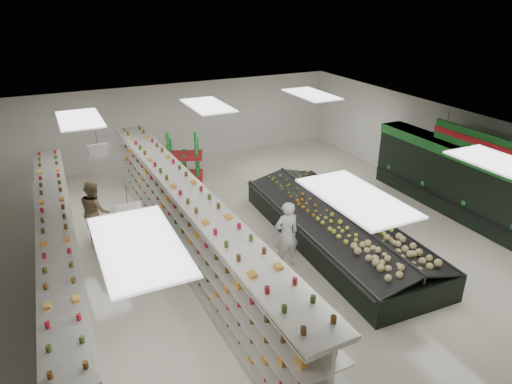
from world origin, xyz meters
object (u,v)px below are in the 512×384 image
produce_island (336,227)px  shopper_background (95,211)px  gondola_left (61,257)px  shopper_main (287,234)px  gondola_center (190,230)px  soda_endcap (184,158)px

produce_island → shopper_background: (-6.11, 3.09, 0.44)m
gondola_left → shopper_main: (5.32, -1.41, 0.06)m
produce_island → shopper_main: (-1.85, -0.43, 0.43)m
gondola_center → shopper_main: gondola_center is taller
gondola_left → soda_endcap: gondola_left is taller
gondola_center → soda_endcap: (1.58, 5.66, -0.11)m
gondola_left → shopper_main: gondola_left is taller
gondola_left → produce_island: (7.17, -0.99, -0.36)m
soda_endcap → produce_island: bearing=-69.0°
shopper_main → shopper_background: 5.53m
gondola_center → produce_island: gondola_center is taller
shopper_background → shopper_main: bearing=-139.4°
gondola_left → gondola_center: bearing=-2.9°
gondola_center → shopper_background: size_ratio=6.69×
gondola_center → produce_island: size_ratio=1.71×
soda_endcap → shopper_background: (-3.64, -3.33, 0.05)m
soda_endcap → shopper_main: size_ratio=0.99×
shopper_main → gondola_center: bearing=-25.3°
gondola_left → shopper_background: 2.36m
produce_island → shopper_main: bearing=-166.9°
gondola_left → gondola_center: size_ratio=0.87×
gondola_center → soda_endcap: size_ratio=6.86×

